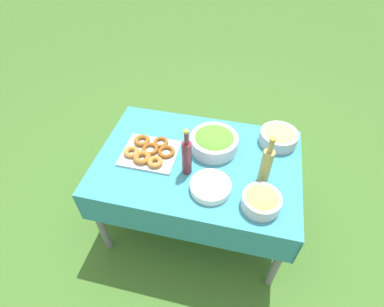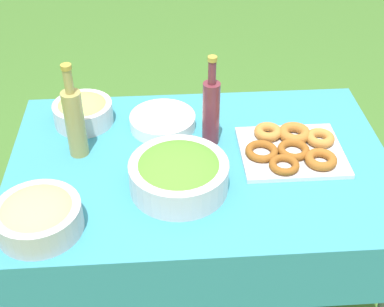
{
  "view_description": "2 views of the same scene",
  "coord_description": "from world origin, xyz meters",
  "px_view_note": "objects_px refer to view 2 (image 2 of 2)",
  "views": [
    {
      "loc": [
        0.26,
        -1.27,
        2.07
      ],
      "look_at": [
        -0.02,
        -0.06,
        0.8
      ],
      "focal_mm": 28.0,
      "sensor_mm": 36.0,
      "label": 1
    },
    {
      "loc": [
        0.13,
        1.4,
        1.8
      ],
      "look_at": [
        0.03,
        -0.01,
        0.71
      ],
      "focal_mm": 50.0,
      "sensor_mm": 36.0,
      "label": 2
    }
  ],
  "objects_px": {
    "fruit_bowl": "(83,111)",
    "olive_oil_bottle": "(75,121)",
    "salad_bowl": "(179,173)",
    "wine_bottle": "(211,110)",
    "plate_stack": "(163,121)",
    "donut_platter": "(292,148)",
    "pasta_bowl": "(38,215)"
  },
  "relations": [
    {
      "from": "donut_platter",
      "to": "olive_oil_bottle",
      "type": "xyz_separation_m",
      "value": [
        0.72,
        -0.05,
        0.11
      ]
    },
    {
      "from": "fruit_bowl",
      "to": "olive_oil_bottle",
      "type": "bearing_deg",
      "value": 90.2
    },
    {
      "from": "pasta_bowl",
      "to": "donut_platter",
      "type": "xyz_separation_m",
      "value": [
        -0.8,
        -0.31,
        -0.03
      ]
    },
    {
      "from": "salad_bowl",
      "to": "wine_bottle",
      "type": "height_order",
      "value": "wine_bottle"
    },
    {
      "from": "donut_platter",
      "to": "wine_bottle",
      "type": "height_order",
      "value": "wine_bottle"
    },
    {
      "from": "donut_platter",
      "to": "wine_bottle",
      "type": "bearing_deg",
      "value": -17.53
    },
    {
      "from": "donut_platter",
      "to": "fruit_bowl",
      "type": "xyz_separation_m",
      "value": [
        0.72,
        -0.24,
        0.03
      ]
    },
    {
      "from": "salad_bowl",
      "to": "olive_oil_bottle",
      "type": "distance_m",
      "value": 0.4
    },
    {
      "from": "salad_bowl",
      "to": "plate_stack",
      "type": "xyz_separation_m",
      "value": [
        0.04,
        -0.34,
        -0.04
      ]
    },
    {
      "from": "salad_bowl",
      "to": "pasta_bowl",
      "type": "xyz_separation_m",
      "value": [
        0.41,
        0.15,
        -0.01
      ]
    },
    {
      "from": "pasta_bowl",
      "to": "plate_stack",
      "type": "xyz_separation_m",
      "value": [
        -0.36,
        -0.49,
        -0.03
      ]
    },
    {
      "from": "olive_oil_bottle",
      "to": "plate_stack",
      "type": "bearing_deg",
      "value": -154.53
    },
    {
      "from": "donut_platter",
      "to": "fruit_bowl",
      "type": "height_order",
      "value": "fruit_bowl"
    },
    {
      "from": "olive_oil_bottle",
      "to": "fruit_bowl",
      "type": "bearing_deg",
      "value": -89.8
    },
    {
      "from": "olive_oil_bottle",
      "to": "wine_bottle",
      "type": "height_order",
      "value": "olive_oil_bottle"
    },
    {
      "from": "pasta_bowl",
      "to": "plate_stack",
      "type": "height_order",
      "value": "pasta_bowl"
    },
    {
      "from": "plate_stack",
      "to": "olive_oil_bottle",
      "type": "distance_m",
      "value": 0.34
    },
    {
      "from": "donut_platter",
      "to": "olive_oil_bottle",
      "type": "height_order",
      "value": "olive_oil_bottle"
    },
    {
      "from": "wine_bottle",
      "to": "fruit_bowl",
      "type": "bearing_deg",
      "value": -18.64
    },
    {
      "from": "salad_bowl",
      "to": "donut_platter",
      "type": "height_order",
      "value": "salad_bowl"
    },
    {
      "from": "olive_oil_bottle",
      "to": "salad_bowl",
      "type": "bearing_deg",
      "value": 148.28
    },
    {
      "from": "pasta_bowl",
      "to": "fruit_bowl",
      "type": "height_order",
      "value": "pasta_bowl"
    },
    {
      "from": "salad_bowl",
      "to": "donut_platter",
      "type": "distance_m",
      "value": 0.42
    },
    {
      "from": "plate_stack",
      "to": "fruit_bowl",
      "type": "xyz_separation_m",
      "value": [
        0.29,
        -0.05,
        0.03
      ]
    },
    {
      "from": "olive_oil_bottle",
      "to": "donut_platter",
      "type": "bearing_deg",
      "value": 175.99
    },
    {
      "from": "pasta_bowl",
      "to": "fruit_bowl",
      "type": "xyz_separation_m",
      "value": [
        -0.08,
        -0.54,
        -0.0
      ]
    },
    {
      "from": "donut_platter",
      "to": "olive_oil_bottle",
      "type": "distance_m",
      "value": 0.73
    },
    {
      "from": "olive_oil_bottle",
      "to": "wine_bottle",
      "type": "xyz_separation_m",
      "value": [
        -0.45,
        -0.03,
        -0.0
      ]
    },
    {
      "from": "donut_platter",
      "to": "fruit_bowl",
      "type": "bearing_deg",
      "value": -18.22
    },
    {
      "from": "salad_bowl",
      "to": "fruit_bowl",
      "type": "xyz_separation_m",
      "value": [
        0.33,
        -0.39,
        -0.01
      ]
    },
    {
      "from": "donut_platter",
      "to": "salad_bowl",
      "type": "bearing_deg",
      "value": 21.34
    },
    {
      "from": "salad_bowl",
      "to": "pasta_bowl",
      "type": "height_order",
      "value": "salad_bowl"
    }
  ]
}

